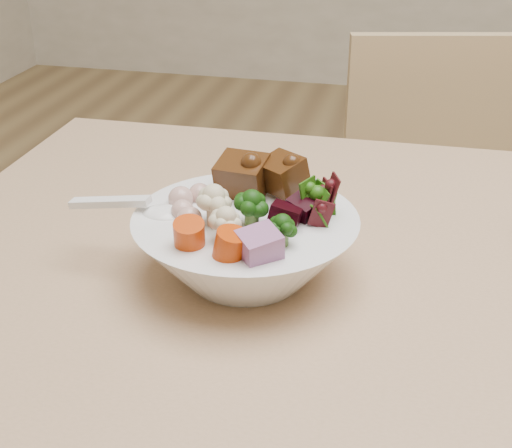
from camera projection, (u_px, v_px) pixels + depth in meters
name	position (u px, v px, depth m)	size (l,w,h in m)	color
chair_far	(446.00, 241.00, 1.34)	(0.46, 0.46, 0.83)	tan
food_bowl	(248.00, 242.00, 0.71)	(0.22, 0.22, 0.12)	white
soup_spoon	(150.00, 211.00, 0.71)	(0.13, 0.04, 0.02)	white
side_bowl	(271.00, 209.00, 0.81)	(0.13, 0.13, 0.04)	white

